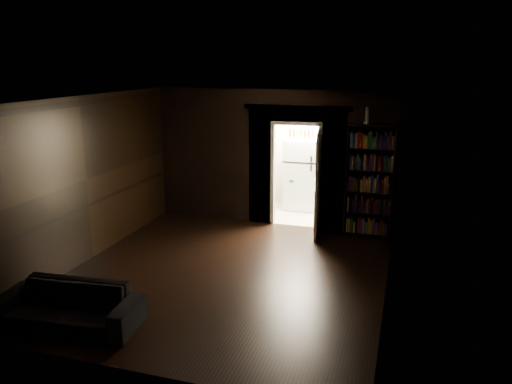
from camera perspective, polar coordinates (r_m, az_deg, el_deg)
ground at (r=8.19m, az=-3.41°, el=-9.36°), size 5.50×5.50×0.00m
room_walls at (r=8.65m, az=-1.16°, el=3.68°), size 5.02×5.61×2.84m
kitchen_alcove at (r=11.28m, az=5.80°, el=3.78°), size 2.20×1.80×2.60m
sofa at (r=7.02m, az=-20.75°, el=-11.45°), size 1.93×0.98×0.72m
bookshelf at (r=9.82m, az=12.84°, el=1.18°), size 0.91×0.36×2.20m
refrigerator at (r=11.53m, az=5.27°, el=2.09°), size 0.85×0.80×1.65m
door at (r=9.72m, az=7.00°, el=0.85°), size 0.17×0.85×2.05m
figurine at (r=9.62m, az=12.57°, el=8.55°), size 0.14×0.14×0.32m
bottles at (r=11.40m, az=5.20°, el=6.81°), size 0.63×0.21×0.25m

